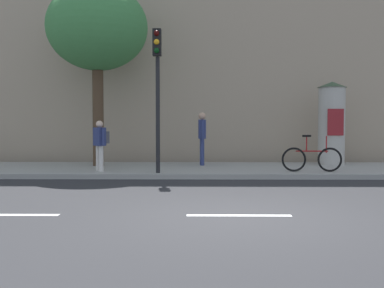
{
  "coord_description": "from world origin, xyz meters",
  "views": [
    {
      "loc": [
        -0.71,
        -7.73,
        1.58
      ],
      "look_at": [
        -0.83,
        2.0,
        1.14
      ],
      "focal_mm": 42.55,
      "sensor_mm": 36.0,
      "label": 1
    }
  ],
  "objects_px": {
    "poster_column": "(332,123)",
    "bicycle_leaning": "(312,159)",
    "pedestrian_in_red_top": "(100,141)",
    "street_tree": "(97,29)",
    "pedestrian_in_dark_shirt": "(202,134)",
    "traffic_light": "(157,77)"
  },
  "relations": [
    {
      "from": "poster_column",
      "to": "bicycle_leaning",
      "type": "bearing_deg",
      "value": -117.86
    },
    {
      "from": "poster_column",
      "to": "pedestrian_in_red_top",
      "type": "relative_size",
      "value": 1.9
    },
    {
      "from": "poster_column",
      "to": "street_tree",
      "type": "xyz_separation_m",
      "value": [
        -8.0,
        -0.57,
        3.14
      ]
    },
    {
      "from": "pedestrian_in_dark_shirt",
      "to": "street_tree",
      "type": "bearing_deg",
      "value": -176.17
    },
    {
      "from": "street_tree",
      "to": "pedestrian_in_dark_shirt",
      "type": "height_order",
      "value": "street_tree"
    },
    {
      "from": "traffic_light",
      "to": "poster_column",
      "type": "distance_m",
      "value": 6.6
    },
    {
      "from": "poster_column",
      "to": "bicycle_leaning",
      "type": "height_order",
      "value": "poster_column"
    },
    {
      "from": "poster_column",
      "to": "street_tree",
      "type": "bearing_deg",
      "value": -175.94
    },
    {
      "from": "poster_column",
      "to": "pedestrian_in_red_top",
      "type": "height_order",
      "value": "poster_column"
    },
    {
      "from": "pedestrian_in_red_top",
      "to": "street_tree",
      "type": "bearing_deg",
      "value": 104.3
    },
    {
      "from": "traffic_light",
      "to": "pedestrian_in_red_top",
      "type": "xyz_separation_m",
      "value": [
        -1.77,
        0.59,
        -1.87
      ]
    },
    {
      "from": "traffic_light",
      "to": "poster_column",
      "type": "bearing_deg",
      "value": 26.4
    },
    {
      "from": "poster_column",
      "to": "street_tree",
      "type": "height_order",
      "value": "street_tree"
    },
    {
      "from": "pedestrian_in_red_top",
      "to": "pedestrian_in_dark_shirt",
      "type": "height_order",
      "value": "pedestrian_in_dark_shirt"
    },
    {
      "from": "pedestrian_in_dark_shirt",
      "to": "bicycle_leaning",
      "type": "relative_size",
      "value": 1.02
    },
    {
      "from": "pedestrian_in_dark_shirt",
      "to": "bicycle_leaning",
      "type": "bearing_deg",
      "value": -32.73
    },
    {
      "from": "pedestrian_in_red_top",
      "to": "pedestrian_in_dark_shirt",
      "type": "relative_size",
      "value": 0.84
    },
    {
      "from": "pedestrian_in_red_top",
      "to": "pedestrian_in_dark_shirt",
      "type": "bearing_deg",
      "value": 32.52
    },
    {
      "from": "poster_column",
      "to": "bicycle_leaning",
      "type": "xyz_separation_m",
      "value": [
        -1.27,
        -2.41,
        -1.07
      ]
    },
    {
      "from": "street_tree",
      "to": "bicycle_leaning",
      "type": "relative_size",
      "value": 3.42
    },
    {
      "from": "pedestrian_in_red_top",
      "to": "bicycle_leaning",
      "type": "relative_size",
      "value": 0.85
    },
    {
      "from": "street_tree",
      "to": "traffic_light",
      "type": "bearing_deg",
      "value": -46.28
    }
  ]
}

